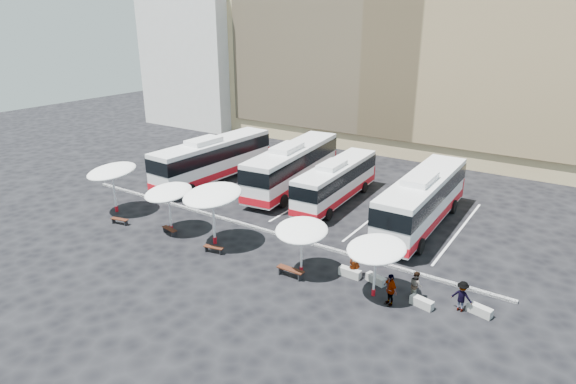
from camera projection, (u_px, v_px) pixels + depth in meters
The scene contains 26 objects.
ground at pixel (252, 231), 33.42m from camera, with size 120.00×120.00×0.00m, color black.
sandstone_building at pixel (422, 30), 54.07m from camera, with size 42.00×18.25×29.60m.
apartment_block at pixel (213, 55), 66.79m from camera, with size 14.00×14.00×18.00m, color silver.
curb_divider at pixel (257, 228), 33.79m from camera, with size 34.00×0.25×0.15m, color black.
bay_lines at pixel (311, 197), 39.69m from camera, with size 24.15×12.00×0.01m.
bus_0 at pixel (214, 158), 43.25m from camera, with size 3.41×12.96×4.08m.
bus_1 at pixel (293, 165), 41.07m from camera, with size 4.05×13.16×4.11m.
bus_2 at pixel (336, 181), 38.19m from camera, with size 2.95×11.12×3.50m.
bus_3 at pixel (423, 199), 33.57m from camera, with size 3.17×12.85×4.06m.
sunshade_0 at pixel (112, 171), 35.75m from camera, with size 4.78×4.80×3.78m.
sunshade_1 at pixel (168, 192), 32.51m from camera, with size 4.03×4.06×3.36m.
sunshade_2 at pixel (212, 195), 30.48m from camera, with size 4.79×4.82×3.98m.
sunshade_3 at pixel (302, 230), 27.15m from camera, with size 3.73×3.76×3.15m.
sunshade_4 at pixel (376, 249), 24.79m from camera, with size 4.05×4.07×3.24m.
wood_bench_0 at pixel (120, 220), 34.48m from camera, with size 1.39×0.64×0.41m.
wood_bench_1 at pixel (170, 230), 32.89m from camera, with size 1.41×0.62×0.42m.
wood_bench_2 at pixel (214, 248), 30.29m from camera, with size 1.38×0.61×0.41m.
wood_bench_3 at pixel (290, 271), 27.45m from camera, with size 1.67×0.45×0.51m.
conc_bench_0 at pixel (350, 273), 27.54m from camera, with size 1.30×0.43×0.49m, color gray.
conc_bench_1 at pixel (376, 279), 26.88m from camera, with size 1.20×0.40×0.45m, color gray.
conc_bench_2 at pixel (422, 303), 24.68m from camera, with size 1.22×0.41×0.46m, color gray.
conc_bench_3 at pixel (479, 310), 24.03m from camera, with size 1.24×0.41×0.47m, color gray.
passenger_0 at pixel (355, 262), 27.32m from camera, with size 0.66×0.43×1.80m, color black.
passenger_1 at pixel (416, 285), 25.23m from camera, with size 0.76×0.59×1.57m, color black.
passenger_2 at pixel (390, 289), 24.64m from camera, with size 1.03×0.43×1.77m, color black.
passenger_3 at pixel (462, 296), 24.14m from camera, with size 1.06×0.61×1.64m, color black.
Camera 1 is at (18.88, -24.04, 14.02)m, focal length 30.00 mm.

